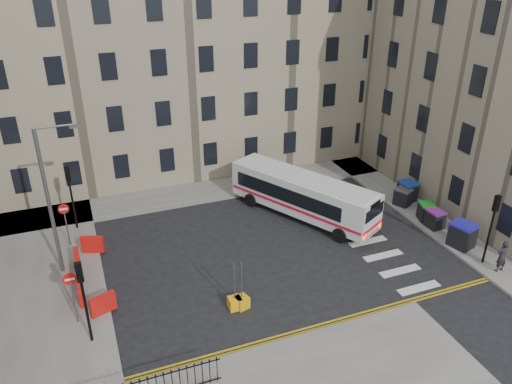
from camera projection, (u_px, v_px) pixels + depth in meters
ground at (298, 244)px, 29.34m from camera, size 120.00×120.00×0.00m
pavement_north at (166, 198)px, 34.54m from camera, size 36.00×3.20×0.15m
pavement_east at (388, 191)px, 35.56m from camera, size 2.40×26.00×0.15m
pavement_west at (44, 287)px, 25.61m from camera, size 6.00×22.00×0.15m
terrace_north at (123, 55)px, 36.16m from camera, size 38.30×10.80×17.20m
traffic_light_east at (493, 219)px, 26.25m from camera, size 0.28×0.22×4.10m
traffic_light_nw at (70, 188)px, 29.60m from camera, size 0.28×0.22×4.10m
traffic_light_sw at (83, 290)px, 20.84m from camera, size 0.28×0.22×4.10m
streetlamp at (49, 201)px, 24.87m from camera, size 0.50×0.22×8.14m
no_entry_north at (65, 216)px, 28.12m from camera, size 0.60×0.08×3.00m
no_entry_south at (71, 288)px, 22.28m from camera, size 0.60×0.08×3.00m
roadworks_barriers at (86, 274)px, 25.63m from camera, size 1.66×6.26×1.00m
bus at (302, 194)px, 31.73m from camera, size 6.78×9.96×2.75m
wheelie_bin_a at (462, 235)px, 28.60m from camera, size 1.47×1.59×1.45m
wheelie_bin_b at (435, 219)px, 30.60m from camera, size 0.94×1.07×1.13m
wheelie_bin_c at (426, 212)px, 31.44m from camera, size 1.17×1.26×1.14m
wheelie_bin_d at (403, 197)px, 33.26m from camera, size 1.26×1.32×1.15m
wheelie_bin_e at (407, 191)px, 33.87m from camera, size 1.09×1.23×1.30m
pedestrian at (502, 256)px, 26.33m from camera, size 0.69×0.46×1.84m
bollard_yellow at (235, 303)px, 24.08m from camera, size 0.60×0.60×0.60m
bollard_chevron at (242, 302)px, 24.14m from camera, size 0.74×0.74×0.60m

